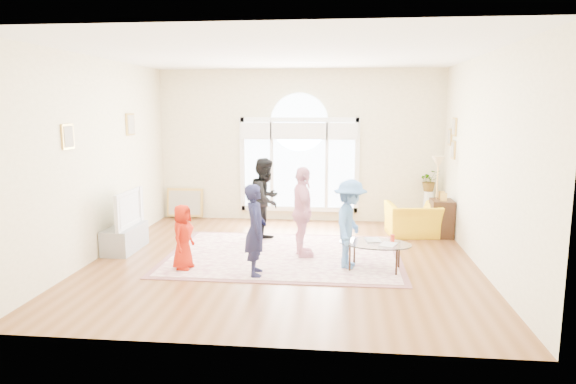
# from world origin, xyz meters

# --- Properties ---
(ground) EXTENTS (6.00, 6.00, 0.00)m
(ground) POSITION_xyz_m (0.00, 0.00, 0.00)
(ground) COLOR brown
(ground) RESTS_ON ground
(room_shell) EXTENTS (6.00, 6.00, 6.00)m
(room_shell) POSITION_xyz_m (0.01, 2.83, 1.57)
(room_shell) COLOR #F2E8BF
(room_shell) RESTS_ON ground
(area_rug) EXTENTS (3.60, 2.60, 0.02)m
(area_rug) POSITION_xyz_m (-0.02, 0.27, 0.01)
(area_rug) COLOR beige
(area_rug) RESTS_ON ground
(rug_border) EXTENTS (3.80, 2.80, 0.01)m
(rug_border) POSITION_xyz_m (-0.02, 0.27, 0.01)
(rug_border) COLOR #804F4F
(rug_border) RESTS_ON ground
(tv_console) EXTENTS (0.45, 1.00, 0.42)m
(tv_console) POSITION_xyz_m (-2.75, 0.30, 0.21)
(tv_console) COLOR gray
(tv_console) RESTS_ON ground
(television) EXTENTS (0.17, 1.07, 0.61)m
(television) POSITION_xyz_m (-2.74, 0.30, 0.73)
(television) COLOR black
(television) RESTS_ON tv_console
(coffee_table) EXTENTS (1.18, 0.88, 0.54)m
(coffee_table) POSITION_xyz_m (1.41, -0.34, 0.40)
(coffee_table) COLOR silver
(coffee_table) RESTS_ON ground
(armchair) EXTENTS (1.04, 0.93, 0.62)m
(armchair) POSITION_xyz_m (2.25, 1.83, 0.31)
(armchair) COLOR yellow
(armchair) RESTS_ON ground
(side_cabinet) EXTENTS (0.40, 0.50, 0.70)m
(side_cabinet) POSITION_xyz_m (2.78, 1.83, 0.35)
(side_cabinet) COLOR black
(side_cabinet) RESTS_ON ground
(floor_lamp) EXTENTS (0.25, 0.25, 1.51)m
(floor_lamp) POSITION_xyz_m (2.69, 1.91, 1.28)
(floor_lamp) COLOR black
(floor_lamp) RESTS_ON ground
(plant_pedestal) EXTENTS (0.20, 0.20, 0.70)m
(plant_pedestal) POSITION_xyz_m (2.70, 2.84, 0.35)
(plant_pedestal) COLOR white
(plant_pedestal) RESTS_ON ground
(potted_plant) EXTENTS (0.48, 0.45, 0.45)m
(potted_plant) POSITION_xyz_m (2.70, 2.84, 0.92)
(potted_plant) COLOR #33722D
(potted_plant) RESTS_ON plant_pedestal
(leaning_picture) EXTENTS (0.80, 0.14, 0.62)m
(leaning_picture) POSITION_xyz_m (-2.50, 2.90, 0.00)
(leaning_picture) COLOR tan
(leaning_picture) RESTS_ON ground
(child_red) EXTENTS (0.37, 0.51, 0.97)m
(child_red) POSITION_xyz_m (-1.44, -0.62, 0.51)
(child_red) COLOR #B51C0A
(child_red) RESTS_ON area_rug
(child_navy) EXTENTS (0.39, 0.53, 1.32)m
(child_navy) POSITION_xyz_m (-0.31, -0.78, 0.68)
(child_navy) COLOR #191B3C
(child_navy) RESTS_ON area_rug
(child_black) EXTENTS (0.79, 0.89, 1.50)m
(child_black) POSITION_xyz_m (-0.45, 1.13, 0.77)
(child_black) COLOR black
(child_black) RESTS_ON area_rug
(child_pink) EXTENTS (0.54, 0.91, 1.46)m
(child_pink) POSITION_xyz_m (0.29, 0.22, 0.75)
(child_pink) COLOR #F8A8BC
(child_pink) RESTS_ON area_rug
(child_blue) EXTENTS (0.66, 0.95, 1.34)m
(child_blue) POSITION_xyz_m (1.04, -0.29, 0.69)
(child_blue) COLOR #5185D1
(child_blue) RESTS_ON area_rug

